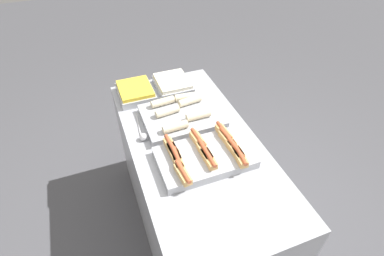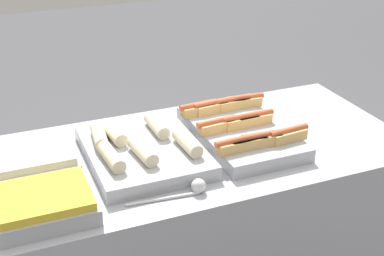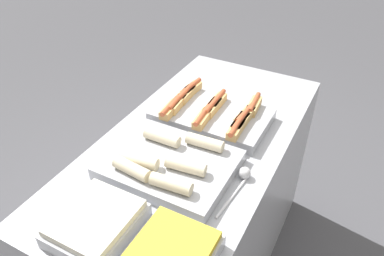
{
  "view_description": "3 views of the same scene",
  "coord_description": "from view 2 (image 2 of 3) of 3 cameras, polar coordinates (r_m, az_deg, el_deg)",
  "views": [
    {
      "loc": [
        1.16,
        -0.45,
        2.11
      ],
      "look_at": [
        -0.03,
        0.0,
        0.98
      ],
      "focal_mm": 28.0,
      "sensor_mm": 36.0,
      "label": 1
    },
    {
      "loc": [
        -0.66,
        -1.53,
        1.8
      ],
      "look_at": [
        -0.03,
        0.0,
        0.98
      ],
      "focal_mm": 50.0,
      "sensor_mm": 36.0,
      "label": 2
    },
    {
      "loc": [
        -1.11,
        -0.57,
        1.88
      ],
      "look_at": [
        -0.03,
        0.0,
        0.98
      ],
      "focal_mm": 35.0,
      "sensor_mm": 36.0,
      "label": 3
    }
  ],
  "objects": [
    {
      "name": "tray_hotdogs",
      "position": [
        1.94,
        5.14,
        -0.16
      ],
      "size": [
        0.35,
        0.5,
        0.1
      ],
      "color": "#A8AAB2",
      "rests_on": "counter"
    },
    {
      "name": "counter",
      "position": [
        2.15,
        0.81,
        -12.71
      ],
      "size": [
        1.48,
        0.72,
        0.9
      ],
      "color": "#A8AAB2",
      "rests_on": "ground_plane"
    },
    {
      "name": "tray_wraps",
      "position": [
        1.81,
        -5.4,
        -2.29
      ],
      "size": [
        0.37,
        0.47,
        0.1
      ],
      "color": "#A8AAB2",
      "rests_on": "counter"
    },
    {
      "name": "serving_spoon_near",
      "position": [
        1.62,
        -0.02,
        -6.45
      ],
      "size": [
        0.25,
        0.05,
        0.05
      ],
      "color": "silver",
      "rests_on": "counter"
    },
    {
      "name": "tray_side_back",
      "position": [
        1.81,
        -16.63,
        -3.36
      ],
      "size": [
        0.28,
        0.23,
        0.07
      ],
      "color": "#A8AAB2",
      "rests_on": "counter"
    },
    {
      "name": "tray_side_front",
      "position": [
        1.58,
        -15.39,
        -7.83
      ],
      "size": [
        0.28,
        0.23,
        0.07
      ],
      "color": "#A8AAB2",
      "rests_on": "counter"
    }
  ]
}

